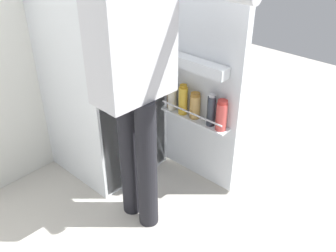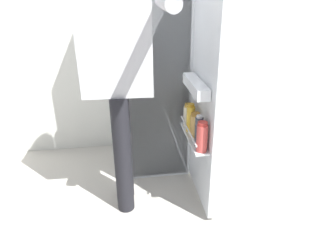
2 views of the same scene
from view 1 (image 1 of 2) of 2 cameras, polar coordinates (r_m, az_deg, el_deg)
name	(u,v)px [view 1 (image 1 of 2)]	position (r m, az deg, el deg)	size (l,w,h in m)	color
ground_plane	(163,193)	(2.68, -0.75, -10.09)	(6.26, 6.26, 0.00)	#B7B2A8
refrigerator	(109,55)	(2.58, -8.88, 10.46)	(0.66, 1.23, 1.75)	silver
person	(135,64)	(1.97, -5.03, 9.25)	(0.55, 0.77, 1.72)	black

